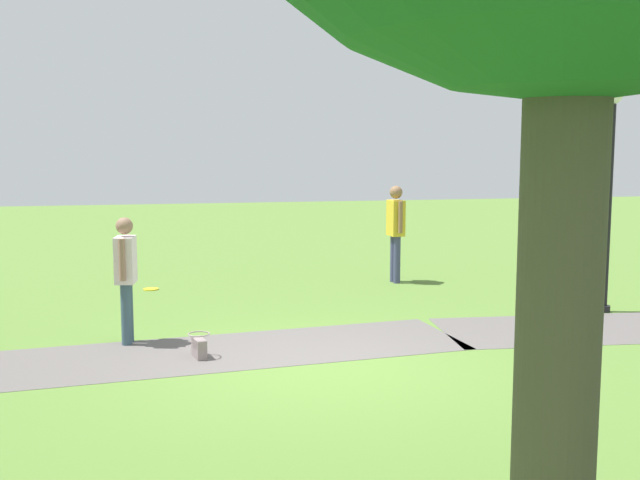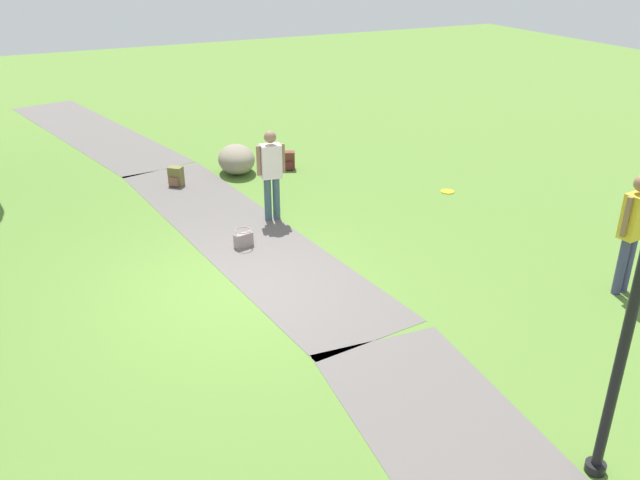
# 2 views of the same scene
# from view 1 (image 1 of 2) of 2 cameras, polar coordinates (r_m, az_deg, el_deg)

# --- Properties ---
(ground_plane) EXTENTS (48.00, 48.00, 0.00)m
(ground_plane) POSITION_cam_1_polar(r_m,az_deg,el_deg) (9.50, -0.06, -9.08)
(ground_plane) COLOR #547831
(footpath_segment_mid) EXTENTS (8.15, 2.69, 0.01)m
(footpath_segment_mid) POSITION_cam_1_polar(r_m,az_deg,el_deg) (10.07, -12.01, -8.27)
(footpath_segment_mid) COLOR #5C5654
(footpath_segment_mid) RESTS_ON ground
(lamp_post) EXTENTS (0.28, 0.28, 3.48)m
(lamp_post) POSITION_cam_1_polar(r_m,az_deg,el_deg) (12.87, 20.15, 4.52)
(lamp_post) COLOR black
(lamp_post) RESTS_ON ground
(woman_with_handbag) EXTENTS (0.29, 0.52, 1.67)m
(woman_with_handbag) POSITION_cam_1_polar(r_m,az_deg,el_deg) (10.62, -13.82, -2.19)
(woman_with_handbag) COLOR #3A5360
(woman_with_handbag) RESTS_ON ground
(man_near_boulder) EXTENTS (0.28, 0.52, 1.81)m
(man_near_boulder) POSITION_cam_1_polar(r_m,az_deg,el_deg) (14.76, 5.47, 1.01)
(man_near_boulder) COLOR #3E4069
(man_near_boulder) RESTS_ON ground
(handbag_on_grass) EXTENTS (0.32, 0.34, 0.31)m
(handbag_on_grass) POSITION_cam_1_polar(r_m,az_deg,el_deg) (9.93, -8.70, -7.60)
(handbag_on_grass) COLOR gray
(handbag_on_grass) RESTS_ON ground
(frisbee_on_grass) EXTENTS (0.27, 0.27, 0.02)m
(frisbee_on_grass) POSITION_cam_1_polar(r_m,az_deg,el_deg) (14.46, -12.08, -3.48)
(frisbee_on_grass) COLOR gold
(frisbee_on_grass) RESTS_ON ground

